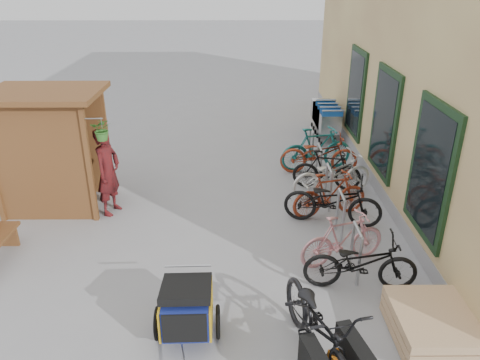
{
  "coord_description": "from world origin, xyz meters",
  "views": [
    {
      "loc": [
        0.44,
        -6.17,
        4.49
      ],
      "look_at": [
        0.5,
        1.5,
        1.0
      ],
      "focal_mm": 35.0,
      "sensor_mm": 36.0,
      "label": 1
    }
  ],
  "objects_px": {
    "shopping_carts": "(325,115)",
    "bike_4": "(332,175)",
    "bike_2": "(333,201)",
    "child_trailer": "(187,307)",
    "kiosk": "(45,134)",
    "bike_0": "(361,263)",
    "bike_1": "(343,239)",
    "bike_3": "(330,194)",
    "cargo_bike": "(319,328)",
    "bike_5": "(327,170)",
    "bike_7": "(316,149)",
    "bike_6": "(319,154)",
    "person_kiosk": "(108,172)",
    "pallet_stack": "(432,325)"
  },
  "relations": [
    {
      "from": "shopping_carts",
      "to": "bike_4",
      "type": "bearing_deg",
      "value": -97.74
    },
    {
      "from": "shopping_carts",
      "to": "bike_2",
      "type": "relative_size",
      "value": 1.08
    },
    {
      "from": "shopping_carts",
      "to": "child_trailer",
      "type": "bearing_deg",
      "value": -111.55
    },
    {
      "from": "kiosk",
      "to": "bike_0",
      "type": "relative_size",
      "value": 1.46
    },
    {
      "from": "kiosk",
      "to": "bike_4",
      "type": "bearing_deg",
      "value": 4.16
    },
    {
      "from": "bike_0",
      "to": "bike_2",
      "type": "distance_m",
      "value": 1.99
    },
    {
      "from": "bike_1",
      "to": "bike_3",
      "type": "relative_size",
      "value": 0.98
    },
    {
      "from": "cargo_bike",
      "to": "bike_2",
      "type": "distance_m",
      "value": 3.57
    },
    {
      "from": "bike_5",
      "to": "bike_7",
      "type": "distance_m",
      "value": 1.09
    },
    {
      "from": "bike_0",
      "to": "bike_6",
      "type": "bearing_deg",
      "value": 2.51
    },
    {
      "from": "bike_1",
      "to": "cargo_bike",
      "type": "bearing_deg",
      "value": 142.12
    },
    {
      "from": "bike_0",
      "to": "bike_5",
      "type": "distance_m",
      "value": 3.54
    },
    {
      "from": "person_kiosk",
      "to": "bike_7",
      "type": "distance_m",
      "value": 4.92
    },
    {
      "from": "person_kiosk",
      "to": "bike_1",
      "type": "height_order",
      "value": "person_kiosk"
    },
    {
      "from": "bike_1",
      "to": "child_trailer",
      "type": "bearing_deg",
      "value": 106.2
    },
    {
      "from": "person_kiosk",
      "to": "bike_5",
      "type": "bearing_deg",
      "value": -59.72
    },
    {
      "from": "person_kiosk",
      "to": "bike_3",
      "type": "xyz_separation_m",
      "value": [
        4.32,
        -0.19,
        -0.41
      ]
    },
    {
      "from": "kiosk",
      "to": "bike_0",
      "type": "distance_m",
      "value": 6.33
    },
    {
      "from": "shopping_carts",
      "to": "child_trailer",
      "type": "relative_size",
      "value": 1.37
    },
    {
      "from": "pallet_stack",
      "to": "child_trailer",
      "type": "distance_m",
      "value": 3.22
    },
    {
      "from": "shopping_carts",
      "to": "bike_1",
      "type": "xyz_separation_m",
      "value": [
        -0.83,
        -6.46,
        -0.16
      ]
    },
    {
      "from": "shopping_carts",
      "to": "bike_0",
      "type": "relative_size",
      "value": 1.16
    },
    {
      "from": "kiosk",
      "to": "bike_4",
      "type": "relative_size",
      "value": 1.37
    },
    {
      "from": "person_kiosk",
      "to": "shopping_carts",
      "type": "bearing_deg",
      "value": -30.42
    },
    {
      "from": "bike_0",
      "to": "bike_2",
      "type": "relative_size",
      "value": 0.93
    },
    {
      "from": "bike_3",
      "to": "bike_7",
      "type": "bearing_deg",
      "value": -17.28
    },
    {
      "from": "pallet_stack",
      "to": "bike_5",
      "type": "bearing_deg",
      "value": 97.13
    },
    {
      "from": "pallet_stack",
      "to": "bike_4",
      "type": "distance_m",
      "value": 4.33
    },
    {
      "from": "child_trailer",
      "to": "bike_3",
      "type": "xyz_separation_m",
      "value": [
        2.47,
        3.31,
        -0.01
      ]
    },
    {
      "from": "cargo_bike",
      "to": "bike_0",
      "type": "bearing_deg",
      "value": 45.73
    },
    {
      "from": "shopping_carts",
      "to": "bike_2",
      "type": "bearing_deg",
      "value": -98.27
    },
    {
      "from": "bike_0",
      "to": "bike_5",
      "type": "height_order",
      "value": "same"
    },
    {
      "from": "kiosk",
      "to": "bike_6",
      "type": "distance_m",
      "value": 5.99
    },
    {
      "from": "bike_2",
      "to": "cargo_bike",
      "type": "bearing_deg",
      "value": -178.73
    },
    {
      "from": "bike_7",
      "to": "bike_5",
      "type": "bearing_deg",
      "value": 170.53
    },
    {
      "from": "pallet_stack",
      "to": "cargo_bike",
      "type": "relative_size",
      "value": 0.55
    },
    {
      "from": "person_kiosk",
      "to": "bike_3",
      "type": "distance_m",
      "value": 4.35
    },
    {
      "from": "cargo_bike",
      "to": "bike_4",
      "type": "distance_m",
      "value": 4.79
    },
    {
      "from": "bike_2",
      "to": "shopping_carts",
      "type": "bearing_deg",
      "value": 6.32
    },
    {
      "from": "shopping_carts",
      "to": "bike_5",
      "type": "bearing_deg",
      "value": -99.17
    },
    {
      "from": "bike_0",
      "to": "bike_4",
      "type": "bearing_deg",
      "value": 0.65
    },
    {
      "from": "bike_1",
      "to": "bike_4",
      "type": "xyz_separation_m",
      "value": [
        0.3,
        2.53,
        0.02
      ]
    },
    {
      "from": "person_kiosk",
      "to": "bike_1",
      "type": "bearing_deg",
      "value": -96.22
    },
    {
      "from": "bike_0",
      "to": "bike_6",
      "type": "distance_m",
      "value": 4.42
    },
    {
      "from": "kiosk",
      "to": "bike_6",
      "type": "relative_size",
      "value": 1.36
    },
    {
      "from": "person_kiosk",
      "to": "cargo_bike",
      "type": "bearing_deg",
      "value": -121.56
    },
    {
      "from": "person_kiosk",
      "to": "bike_6",
      "type": "height_order",
      "value": "person_kiosk"
    },
    {
      "from": "pallet_stack",
      "to": "bike_6",
      "type": "relative_size",
      "value": 0.66
    },
    {
      "from": "kiosk",
      "to": "bike_3",
      "type": "height_order",
      "value": "kiosk"
    },
    {
      "from": "shopping_carts",
      "to": "bike_0",
      "type": "bearing_deg",
      "value": -95.59
    }
  ]
}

